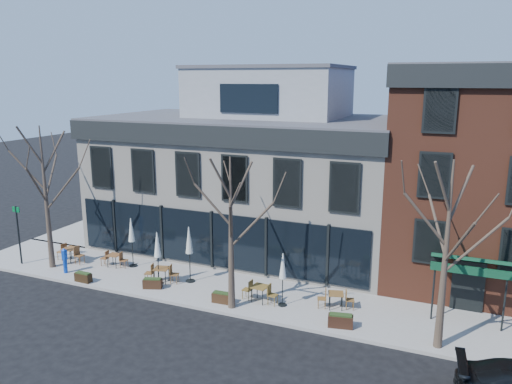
% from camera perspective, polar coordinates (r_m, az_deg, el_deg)
% --- Properties ---
extents(ground, '(120.00, 120.00, 0.00)m').
position_cam_1_polar(ground, '(28.22, -4.91, -9.02)').
color(ground, black).
rests_on(ground, ground).
extents(sidewalk_front, '(33.50, 4.70, 0.15)m').
position_cam_1_polar(sidewalk_front, '(25.11, -0.51, -11.66)').
color(sidewalk_front, gray).
rests_on(sidewalk_front, ground).
extents(sidewalk_side, '(4.50, 12.00, 0.15)m').
position_cam_1_polar(sidewalk_side, '(38.87, -15.61, -3.18)').
color(sidewalk_side, gray).
rests_on(sidewalk_side, ground).
extents(corner_building, '(18.39, 10.39, 11.10)m').
position_cam_1_polar(corner_building, '(31.27, -0.66, 2.22)').
color(corner_building, beige).
rests_on(corner_building, ground).
extents(red_brick_building, '(8.20, 11.78, 11.18)m').
position_cam_1_polar(red_brick_building, '(28.55, 23.84, 1.96)').
color(red_brick_building, brown).
rests_on(red_brick_building, ground).
extents(tree_corner, '(3.93, 3.98, 7.92)m').
position_cam_1_polar(tree_corner, '(29.45, -22.88, -0.41)').
color(tree_corner, '#382B21').
rests_on(tree_corner, sidewalk_front).
extents(tree_mid, '(3.50, 3.55, 7.04)m').
position_cam_1_polar(tree_mid, '(22.38, -2.86, -4.59)').
color(tree_mid, '#382B21').
rests_on(tree_mid, sidewalk_front).
extents(tree_right, '(3.72, 3.77, 7.48)m').
position_cam_1_polar(tree_right, '(20.30, 20.89, -6.62)').
color(tree_right, '#382B21').
rests_on(tree_right, sidewalk_front).
extents(sign_pole, '(0.50, 0.10, 3.40)m').
position_cam_1_polar(sign_pole, '(31.23, -25.52, -4.08)').
color(sign_pole, black).
rests_on(sign_pole, sidewalk_front).
extents(call_box, '(0.28, 0.28, 1.41)m').
position_cam_1_polar(call_box, '(29.18, -21.02, -7.24)').
color(call_box, '#0D3AAE').
rests_on(call_box, sidewalk_front).
extents(cafe_set_0, '(1.93, 0.83, 1.00)m').
position_cam_1_polar(cafe_set_0, '(30.85, -20.44, -6.57)').
color(cafe_set_0, brown).
rests_on(cafe_set_0, sidewalk_front).
extents(cafe_set_1, '(1.67, 0.72, 0.87)m').
position_cam_1_polar(cafe_set_1, '(29.35, -15.90, -7.37)').
color(cafe_set_1, brown).
rests_on(cafe_set_1, sidewalk_front).
extents(cafe_set_2, '(1.87, 0.90, 0.96)m').
position_cam_1_polar(cafe_set_2, '(26.60, -10.73, -9.12)').
color(cafe_set_2, brown).
rests_on(cafe_set_2, sidewalk_front).
extents(cafe_set_4, '(1.85, 0.79, 0.96)m').
position_cam_1_polar(cafe_set_4, '(24.03, 0.44, -11.34)').
color(cafe_set_4, brown).
rests_on(cafe_set_4, sidewalk_front).
extents(cafe_set_5, '(1.76, 0.91, 0.90)m').
position_cam_1_polar(cafe_set_5, '(23.70, 9.11, -11.95)').
color(cafe_set_5, brown).
rests_on(cafe_set_5, sidewalk_front).
extents(umbrella_0, '(0.45, 0.45, 2.80)m').
position_cam_1_polar(umbrella_0, '(28.63, -14.05, -4.53)').
color(umbrella_0, black).
rests_on(umbrella_0, sidewalk_front).
extents(umbrella_1, '(0.44, 0.44, 2.77)m').
position_cam_1_polar(umbrella_1, '(25.97, -11.20, -6.24)').
color(umbrella_1, black).
rests_on(umbrella_1, sidewalk_front).
extents(umbrella_2, '(0.48, 0.48, 2.98)m').
position_cam_1_polar(umbrella_2, '(25.91, -7.65, -5.82)').
color(umbrella_2, black).
rests_on(umbrella_2, sidewalk_front).
extents(umbrella_3, '(0.41, 0.41, 2.56)m').
position_cam_1_polar(umbrella_3, '(23.17, 3.07, -8.77)').
color(umbrella_3, black).
rests_on(umbrella_3, sidewalk_front).
extents(planter_0, '(0.92, 0.39, 0.51)m').
position_cam_1_polar(planter_0, '(27.81, -19.13, -9.17)').
color(planter_0, black).
rests_on(planter_0, sidewalk_front).
extents(planter_1, '(1.02, 0.67, 0.53)m').
position_cam_1_polar(planter_1, '(26.08, -11.74, -10.17)').
color(planter_1, '#301C10').
rests_on(planter_1, sidewalk_front).
extents(planter_2, '(0.95, 0.42, 0.52)m').
position_cam_1_polar(planter_2, '(24.07, -3.90, -11.94)').
color(planter_2, '#331F11').
rests_on(planter_2, sidewalk_front).
extents(planter_3, '(1.11, 0.61, 0.59)m').
position_cam_1_polar(planter_3, '(22.18, 9.64, -14.29)').
color(planter_3, black).
rests_on(planter_3, sidewalk_front).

